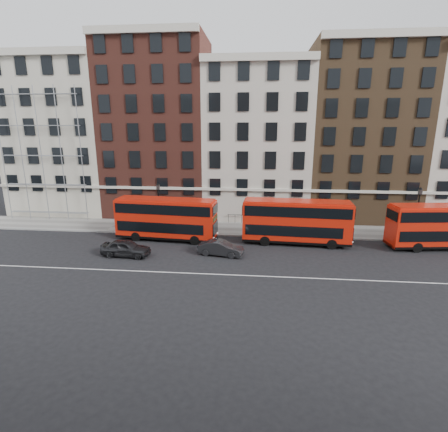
# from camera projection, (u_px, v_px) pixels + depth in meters

# --- Properties ---
(ground) EXTENTS (120.00, 120.00, 0.00)m
(ground) POSITION_uv_depth(u_px,v_px,m) (253.00, 266.00, 29.63)
(ground) COLOR black
(ground) RESTS_ON ground
(pavement) EXTENTS (80.00, 5.00, 0.15)m
(pavement) POSITION_uv_depth(u_px,v_px,m) (255.00, 229.00, 39.71)
(pavement) COLOR slate
(pavement) RESTS_ON ground
(kerb) EXTENTS (80.00, 0.30, 0.16)m
(kerb) POSITION_uv_depth(u_px,v_px,m) (254.00, 236.00, 37.31)
(kerb) COLOR gray
(kerb) RESTS_ON ground
(road_centre_line) EXTENTS (70.00, 0.12, 0.01)m
(road_centre_line) POSITION_uv_depth(u_px,v_px,m) (253.00, 276.00, 27.70)
(road_centre_line) COLOR white
(road_centre_line) RESTS_ON ground
(building_terrace) EXTENTS (64.00, 11.95, 22.00)m
(building_terrace) POSITION_uv_depth(u_px,v_px,m) (255.00, 136.00, 44.24)
(building_terrace) COLOR #BAB4A1
(building_terrace) RESTS_ON ground
(bus_b) EXTENTS (10.50, 3.41, 4.34)m
(bus_b) POSITION_uv_depth(u_px,v_px,m) (166.00, 218.00, 35.83)
(bus_b) COLOR red
(bus_b) RESTS_ON ground
(bus_c) EXTENTS (10.68, 3.20, 4.43)m
(bus_c) POSITION_uv_depth(u_px,v_px,m) (296.00, 221.00, 34.58)
(bus_c) COLOR red
(bus_c) RESTS_ON ground
(bus_d) EXTENTS (10.42, 3.68, 4.29)m
(bus_d) POSITION_uv_depth(u_px,v_px,m) (443.00, 225.00, 33.29)
(bus_d) COLOR red
(bus_d) RESTS_ON ground
(car_rear) EXTENTS (4.58, 2.08, 1.52)m
(car_rear) POSITION_uv_depth(u_px,v_px,m) (126.00, 248.00, 31.70)
(car_rear) COLOR #232426
(car_rear) RESTS_ON ground
(car_front) EXTENTS (4.34, 2.16, 1.37)m
(car_front) POSITION_uv_depth(u_px,v_px,m) (221.00, 248.00, 31.92)
(car_front) COLOR #242427
(car_front) RESTS_ON ground
(lamp_post_left) EXTENTS (0.44, 0.44, 5.33)m
(lamp_post_left) POSITION_uv_depth(u_px,v_px,m) (159.00, 204.00, 38.65)
(lamp_post_left) COLOR black
(lamp_post_left) RESTS_ON pavement
(lamp_post_right) EXTENTS (0.44, 0.44, 5.33)m
(lamp_post_right) POSITION_uv_depth(u_px,v_px,m) (418.00, 210.00, 36.03)
(lamp_post_right) COLOR black
(lamp_post_right) RESTS_ON pavement
(iron_railings) EXTENTS (6.60, 0.06, 1.00)m
(iron_railings) POSITION_uv_depth(u_px,v_px,m) (255.00, 219.00, 41.68)
(iron_railings) COLOR black
(iron_railings) RESTS_ON pavement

